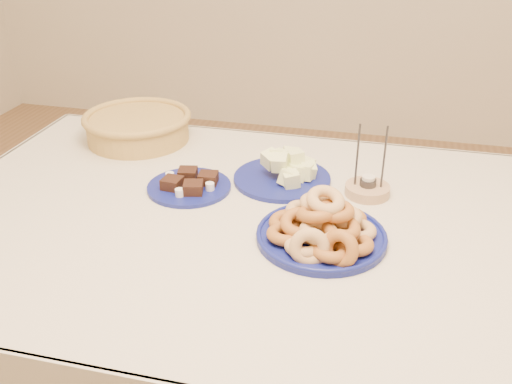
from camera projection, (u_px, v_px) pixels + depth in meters
dining_table at (261, 254)px, 1.45m from camera, size 1.71×1.11×0.75m
donut_platter at (322, 228)px, 1.29m from camera, size 0.31×0.31×0.14m
melon_plate at (286, 172)px, 1.57m from camera, size 0.28×0.28×0.09m
brownie_plate at (189, 185)px, 1.53m from camera, size 0.24×0.24×0.04m
wicker_basket at (138, 126)px, 1.82m from camera, size 0.42×0.42×0.09m
candle_holder at (367, 188)px, 1.50m from camera, size 0.12×0.12×0.20m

